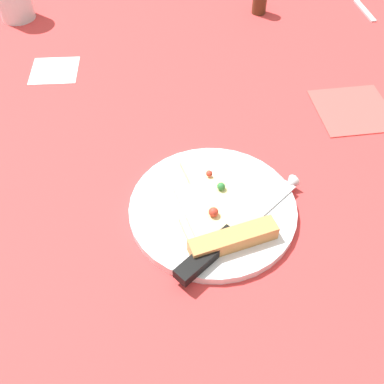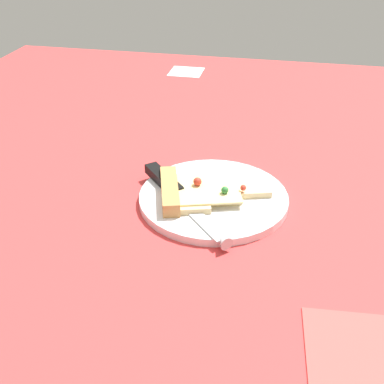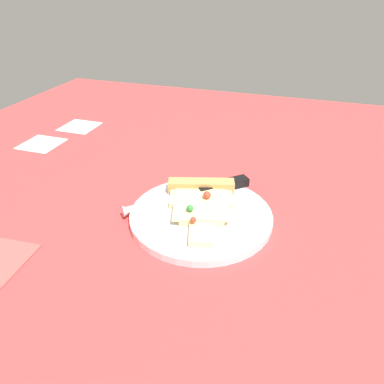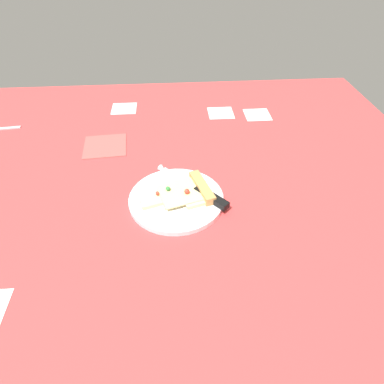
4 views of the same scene
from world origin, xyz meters
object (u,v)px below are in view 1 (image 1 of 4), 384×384
object	(u,v)px
plate	(213,209)
pizza_slice	(220,216)
fork	(359,2)
knife	(230,235)
napkin	(353,109)

from	to	relation	value
plate	pizza_slice	size ratio (longest dim) A/B	1.26
plate	fork	size ratio (longest dim) A/B	1.55
pizza_slice	knife	world-z (taller)	pizza_slice
fork	napkin	size ratio (longest dim) A/B	1.18
plate	knife	world-z (taller)	knife
plate	knife	bearing A→B (deg)	-162.47
knife	plate	bearing A→B (deg)	155.69
plate	fork	world-z (taller)	plate
pizza_slice	fork	size ratio (longest dim) A/B	1.23
fork	plate	bearing A→B (deg)	-129.63
napkin	knife	bearing A→B (deg)	136.77
pizza_slice	knife	size ratio (longest dim) A/B	0.98
pizza_slice	fork	bearing A→B (deg)	41.10
knife	fork	size ratio (longest dim) A/B	1.25
pizza_slice	fork	xyz separation A→B (cm)	(62.40, -39.24, -1.67)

